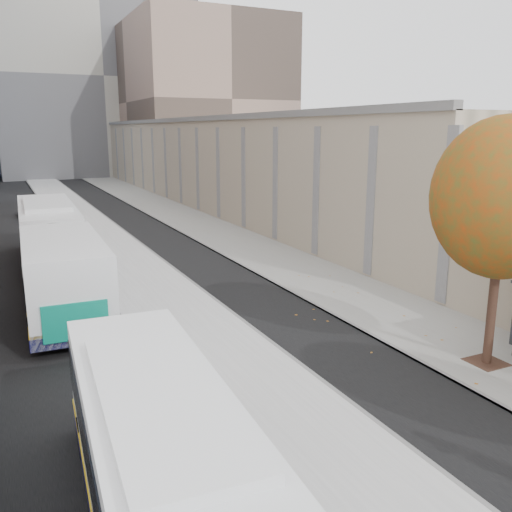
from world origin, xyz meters
TOP-DOWN VIEW (x-y plane):
  - bus_platform at (-3.88, 35.00)m, footprint 4.25×150.00m
  - sidewalk at (4.12, 35.00)m, footprint 4.75×150.00m
  - building_tan at (15.50, 64.00)m, footprint 18.00×92.00m
  - building_far_block at (6.00, 96.00)m, footprint 30.00×18.00m
  - tree_c at (3.60, 13.00)m, footprint 4.20×4.20m
  - bus_far at (-7.62, 28.83)m, footprint 3.46×19.51m
  - distant_car at (-7.61, 51.21)m, footprint 1.68×3.70m

SIDE VIEW (x-z plane):
  - sidewalk at x=4.12m, z-range 0.00..0.08m
  - bus_platform at x=-3.88m, z-range 0.00..0.15m
  - distant_car at x=-7.61m, z-range 0.00..1.23m
  - bus_far at x=-7.62m, z-range 0.15..3.39m
  - building_tan at x=15.50m, z-range 0.00..8.00m
  - tree_c at x=3.60m, z-range 1.61..8.89m
  - building_far_block at x=6.00m, z-range 0.00..30.00m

